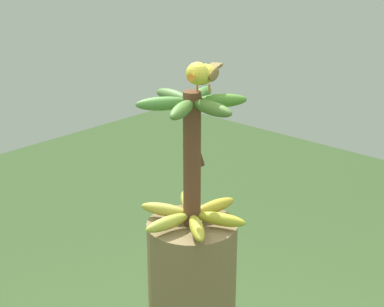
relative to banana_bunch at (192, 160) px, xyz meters
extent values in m
cylinder|color=brown|center=(0.00, 0.00, 0.00)|extent=(0.05, 0.05, 0.36)
ellipsoid|color=gold|center=(0.07, 0.03, -0.15)|extent=(0.14, 0.08, 0.03)
ellipsoid|color=#A8AF3C|center=(0.01, 0.08, -0.15)|extent=(0.05, 0.14, 0.03)
ellipsoid|color=#ACA42D|center=(-0.06, 0.05, -0.15)|extent=(0.13, 0.11, 0.03)
ellipsoid|color=#A9AA2A|center=(-0.08, -0.03, -0.15)|extent=(0.14, 0.08, 0.03)
ellipsoid|color=#AE9E2A|center=(-0.01, -0.08, -0.15)|extent=(0.05, 0.14, 0.03)
ellipsoid|color=#A9A739|center=(0.06, -0.05, -0.15)|extent=(0.13, 0.11, 0.03)
ellipsoid|color=#467E28|center=(-0.04, -0.06, 0.15)|extent=(0.11, 0.13, 0.03)
ellipsoid|color=#437632|center=(0.03, -0.07, 0.15)|extent=(0.08, 0.14, 0.03)
ellipsoid|color=#486B34|center=(0.07, -0.01, 0.15)|extent=(0.14, 0.05, 0.03)
ellipsoid|color=#487F35|center=(0.04, 0.06, 0.15)|extent=(0.11, 0.13, 0.03)
ellipsoid|color=#4D7732|center=(-0.03, 0.07, 0.15)|extent=(0.08, 0.14, 0.03)
ellipsoid|color=#486E2C|center=(-0.07, 0.01, 0.15)|extent=(0.14, 0.05, 0.03)
cone|color=#4C2D1E|center=(0.02, -0.04, 0.00)|extent=(0.04, 0.04, 0.06)
cylinder|color=#C68933|center=(-0.01, -0.01, 0.19)|extent=(0.01, 0.01, 0.02)
cylinder|color=#C68933|center=(-0.04, -0.02, 0.19)|extent=(0.01, 0.00, 0.02)
ellipsoid|color=gold|center=(-0.02, -0.02, 0.22)|extent=(0.09, 0.11, 0.05)
ellipsoid|color=brown|center=(0.00, -0.01, 0.22)|extent=(0.04, 0.07, 0.03)
ellipsoid|color=brown|center=(-0.04, -0.03, 0.22)|extent=(0.04, 0.07, 0.03)
cube|color=brown|center=(0.01, -0.09, 0.23)|extent=(0.05, 0.07, 0.01)
sphere|color=gold|center=(-0.04, 0.03, 0.23)|extent=(0.05, 0.05, 0.05)
sphere|color=black|center=(-0.06, 0.02, 0.24)|extent=(0.01, 0.01, 0.01)
cone|color=orange|center=(-0.05, 0.06, 0.23)|extent=(0.03, 0.03, 0.02)
camera|label=1|loc=(-0.98, 1.07, 0.55)|focal=56.99mm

